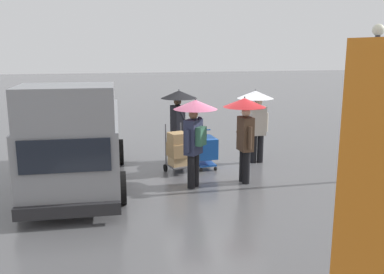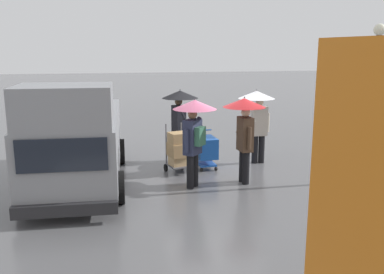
{
  "view_description": "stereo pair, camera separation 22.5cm",
  "coord_description": "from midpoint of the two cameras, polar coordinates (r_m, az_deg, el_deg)",
  "views": [
    {
      "loc": [
        2.89,
        10.72,
        3.33
      ],
      "look_at": [
        0.66,
        0.36,
        1.05
      ],
      "focal_mm": 39.39,
      "sensor_mm": 36.0,
      "label": 1
    },
    {
      "loc": [
        2.67,
        10.77,
        3.33
      ],
      "look_at": [
        0.66,
        0.36,
        1.05
      ],
      "focal_mm": 39.39,
      "sensor_mm": 36.0,
      "label": 2
    }
  ],
  "objects": [
    {
      "name": "pedestrian_white_side",
      "position": [
        12.14,
        -2.39,
        3.86
      ],
      "size": [
        1.04,
        1.04,
        2.15
      ],
      "color": "black",
      "rests_on": "ground"
    },
    {
      "name": "hand_dolly_boxes",
      "position": [
        11.19,
        -2.54,
        -1.73
      ],
      "size": [
        0.65,
        0.8,
        1.32
      ],
      "color": "#515156",
      "rests_on": "ground"
    },
    {
      "name": "cargo_van_parked_right",
      "position": [
        10.39,
        -15.92,
        -0.28
      ],
      "size": [
        2.34,
        5.41,
        2.6
      ],
      "color": "gray",
      "rests_on": "ground"
    },
    {
      "name": "slush_patch_under_van",
      "position": [
        11.37,
        -19.16,
        -5.57
      ],
      "size": [
        1.36,
        1.36,
        0.01
      ],
      "primitive_type": "cylinder",
      "color": "#ADAFB5",
      "rests_on": "ground"
    },
    {
      "name": "ground_plane",
      "position": [
        11.59,
        2.26,
        -4.57
      ],
      "size": [
        90.0,
        90.0,
        0.0
      ],
      "primitive_type": "plane",
      "color": "#5B5B5E"
    },
    {
      "name": "pedestrian_pink_side",
      "position": [
        12.2,
        8.18,
        3.72
      ],
      "size": [
        1.04,
        1.04,
        2.15
      ],
      "color": "black",
      "rests_on": "ground"
    },
    {
      "name": "street_lamp",
      "position": [
        11.15,
        22.8,
        6.26
      ],
      "size": [
        0.28,
        0.28,
        3.86
      ],
      "color": "#2D2D33",
      "rests_on": "ground"
    },
    {
      "name": "pedestrian_black_side",
      "position": [
        9.93,
        -0.27,
        1.92
      ],
      "size": [
        1.04,
        1.04,
        2.15
      ],
      "color": "black",
      "rests_on": "ground"
    },
    {
      "name": "shopping_cart_vendor",
      "position": [
        11.68,
        1.23,
        -1.54
      ],
      "size": [
        0.6,
        0.85,
        1.04
      ],
      "color": "#1951B2",
      "rests_on": "ground"
    },
    {
      "name": "pedestrian_far_side",
      "position": [
        10.35,
        6.55,
        2.35
      ],
      "size": [
        1.04,
        1.04,
        2.15
      ],
      "color": "black",
      "rests_on": "ground"
    }
  ]
}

